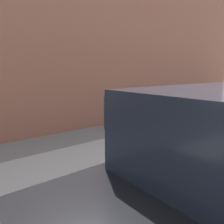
% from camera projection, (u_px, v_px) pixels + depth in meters
% --- Properties ---
extents(sidewalk, '(24.00, 2.80, 0.14)m').
position_uv_depth(sidewalk, '(103.00, 168.00, 4.46)').
color(sidewalk, '#9E9B96').
rests_on(sidewalk, ground_plane).
extents(building_facade, '(24.00, 0.30, 6.51)m').
position_uv_depth(building_facade, '(35.00, 28.00, 6.39)').
color(building_facade, '#935642').
rests_on(building_facade, ground_plane).
extents(parking_meter, '(0.21, 0.15, 1.59)m').
position_uv_depth(parking_meter, '(112.00, 122.00, 3.14)').
color(parking_meter, '#2D2D30').
rests_on(parking_meter, sidewalk).
extents(fire_hydrant, '(0.21, 0.21, 0.77)m').
position_uv_depth(fire_hydrant, '(214.00, 136.00, 5.12)').
color(fire_hydrant, red).
rests_on(fire_hydrant, sidewalk).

